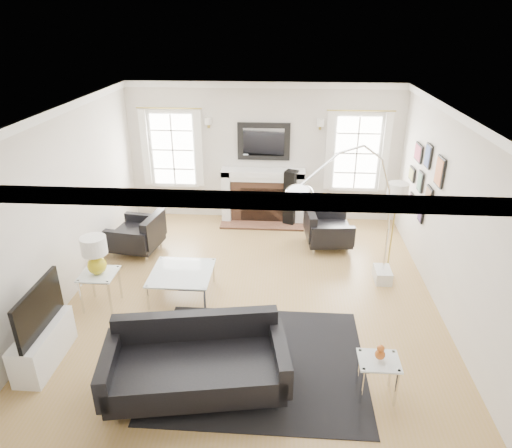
# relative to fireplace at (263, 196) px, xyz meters

# --- Properties ---
(floor) EXTENTS (6.00, 6.00, 0.00)m
(floor) POSITION_rel_fireplace_xyz_m (0.00, -2.79, -0.54)
(floor) COLOR #A58145
(floor) RESTS_ON ground
(back_wall) EXTENTS (5.50, 0.04, 2.80)m
(back_wall) POSITION_rel_fireplace_xyz_m (0.00, 0.21, 0.86)
(back_wall) COLOR silver
(back_wall) RESTS_ON floor
(front_wall) EXTENTS (5.50, 0.04, 2.80)m
(front_wall) POSITION_rel_fireplace_xyz_m (0.00, -5.79, 0.86)
(front_wall) COLOR silver
(front_wall) RESTS_ON floor
(left_wall) EXTENTS (0.04, 6.00, 2.80)m
(left_wall) POSITION_rel_fireplace_xyz_m (-2.75, -2.79, 0.86)
(left_wall) COLOR silver
(left_wall) RESTS_ON floor
(right_wall) EXTENTS (0.04, 6.00, 2.80)m
(right_wall) POSITION_rel_fireplace_xyz_m (2.75, -2.79, 0.86)
(right_wall) COLOR silver
(right_wall) RESTS_ON floor
(ceiling) EXTENTS (5.50, 6.00, 0.02)m
(ceiling) POSITION_rel_fireplace_xyz_m (0.00, -2.79, 2.26)
(ceiling) COLOR white
(ceiling) RESTS_ON back_wall
(crown_molding) EXTENTS (5.50, 6.00, 0.12)m
(crown_molding) POSITION_rel_fireplace_xyz_m (0.00, -2.79, 2.20)
(crown_molding) COLOR white
(crown_molding) RESTS_ON back_wall
(fireplace) EXTENTS (1.70, 0.69, 1.11)m
(fireplace) POSITION_rel_fireplace_xyz_m (0.00, 0.00, 0.00)
(fireplace) COLOR white
(fireplace) RESTS_ON floor
(mantel_mirror) EXTENTS (1.05, 0.07, 0.75)m
(mantel_mirror) POSITION_rel_fireplace_xyz_m (0.00, 0.16, 1.11)
(mantel_mirror) COLOR black
(mantel_mirror) RESTS_ON back_wall
(window_left) EXTENTS (1.24, 0.15, 1.62)m
(window_left) POSITION_rel_fireplace_xyz_m (-1.85, 0.16, 0.92)
(window_left) COLOR white
(window_left) RESTS_ON back_wall
(window_right) EXTENTS (1.24, 0.15, 1.62)m
(window_right) POSITION_rel_fireplace_xyz_m (1.85, 0.16, 0.92)
(window_right) COLOR white
(window_right) RESTS_ON back_wall
(gallery_wall) EXTENTS (0.04, 1.73, 1.29)m
(gallery_wall) POSITION_rel_fireplace_xyz_m (2.72, -1.50, 0.99)
(gallery_wall) COLOR black
(gallery_wall) RESTS_ON right_wall
(tv_unit) EXTENTS (0.35, 1.00, 1.09)m
(tv_unit) POSITION_rel_fireplace_xyz_m (-2.44, -4.49, -0.21)
(tv_unit) COLOR white
(tv_unit) RESTS_ON floor
(area_rug) EXTENTS (2.61, 2.18, 0.01)m
(area_rug) POSITION_rel_fireplace_xyz_m (0.19, -4.32, -0.54)
(area_rug) COLOR black
(area_rug) RESTS_ON floor
(sofa) EXTENTS (2.15, 1.25, 0.66)m
(sofa) POSITION_rel_fireplace_xyz_m (-0.49, -4.78, -0.18)
(sofa) COLOR black
(sofa) RESTS_ON floor
(armchair_left) EXTENTS (0.94, 1.01, 0.61)m
(armchair_left) POSITION_rel_fireplace_xyz_m (-2.14, -1.56, -0.20)
(armchair_left) COLOR black
(armchair_left) RESTS_ON floor
(armchair_right) EXTENTS (0.89, 0.97, 0.60)m
(armchair_right) POSITION_rel_fireplace_xyz_m (1.22, -1.10, -0.21)
(armchair_right) COLOR black
(armchair_right) RESTS_ON floor
(coffee_table) EXTENTS (0.92, 0.92, 0.41)m
(coffee_table) POSITION_rel_fireplace_xyz_m (-1.07, -2.90, -0.17)
(coffee_table) COLOR silver
(coffee_table) RESTS_ON floor
(side_table_left) EXTENTS (0.50, 0.50, 0.55)m
(side_table_left) POSITION_rel_fireplace_xyz_m (-2.20, -3.26, -0.10)
(side_table_left) COLOR silver
(side_table_left) RESTS_ON floor
(nesting_table) EXTENTS (0.45, 0.38, 0.50)m
(nesting_table) POSITION_rel_fireplace_xyz_m (1.54, -4.76, -0.16)
(nesting_table) COLOR silver
(nesting_table) RESTS_ON floor
(gourd_lamp) EXTENTS (0.36, 0.36, 0.58)m
(gourd_lamp) POSITION_rel_fireplace_xyz_m (-2.20, -3.26, 0.34)
(gourd_lamp) COLOR gold
(gourd_lamp) RESTS_ON side_table_left
(orange_vase) EXTENTS (0.11, 0.11, 0.18)m
(orange_vase) POSITION_rel_fireplace_xyz_m (1.54, -4.76, 0.05)
(orange_vase) COLOR #B25116
(orange_vase) RESTS_ON nesting_table
(arc_floor_lamp) EXTENTS (1.74, 1.61, 2.47)m
(arc_floor_lamp) POSITION_rel_fireplace_xyz_m (1.35, -2.87, 0.79)
(arc_floor_lamp) COLOR white
(arc_floor_lamp) RESTS_ON floor
(stick_floor_lamp) EXTENTS (0.32, 0.32, 1.59)m
(stick_floor_lamp) POSITION_rel_fireplace_xyz_m (2.20, -2.01, 0.84)
(stick_floor_lamp) COLOR #AA943B
(stick_floor_lamp) RESTS_ON floor
(speaker_tower) EXTENTS (0.30, 0.30, 1.15)m
(speaker_tower) POSITION_rel_fireplace_xyz_m (0.57, -0.14, 0.03)
(speaker_tower) COLOR black
(speaker_tower) RESTS_ON floor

